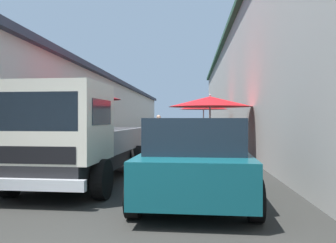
% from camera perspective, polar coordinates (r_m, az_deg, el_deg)
% --- Properties ---
extents(ground, '(90.00, 90.00, 0.00)m').
position_cam_1_polar(ground, '(16.36, -0.76, -4.54)').
color(ground, '#282826').
extents(building_left_whitewash, '(49.80, 7.50, 3.88)m').
position_cam_1_polar(building_left_whitewash, '(20.24, -19.98, 1.92)').
color(building_left_whitewash, beige).
rests_on(building_left_whitewash, ground).
extents(building_right_concrete, '(49.80, 7.50, 6.38)m').
position_cam_1_polar(building_right_concrete, '(19.38, 20.62, 5.69)').
color(building_right_concrete, gray).
rests_on(building_right_concrete, ground).
extents(fruit_stall_far_right, '(2.54, 2.54, 2.36)m').
position_cam_1_polar(fruit_stall_far_right, '(18.40, 5.82, 1.75)').
color(fruit_stall_far_right, '#9E9EA3').
rests_on(fruit_stall_far_right, ground).
extents(fruit_stall_far_left, '(2.85, 2.85, 2.27)m').
position_cam_1_polar(fruit_stall_far_left, '(12.03, 6.91, 2.27)').
color(fruit_stall_far_left, '#9E9EA3').
rests_on(fruit_stall_far_left, ground).
extents(fruit_stall_near_right, '(2.46, 2.46, 2.47)m').
position_cam_1_polar(fruit_stall_near_right, '(11.70, -13.77, 2.47)').
color(fruit_stall_near_right, '#9E9EA3').
rests_on(fruit_stall_near_right, ground).
extents(hatchback_car, '(3.98, 2.05, 1.45)m').
position_cam_1_polar(hatchback_car, '(6.28, 4.66, -5.95)').
color(hatchback_car, '#0F4C56').
rests_on(hatchback_car, ground).
extents(delivery_truck, '(5.00, 2.16, 2.08)m').
position_cam_1_polar(delivery_truck, '(7.26, -15.69, -2.70)').
color(delivery_truck, black).
rests_on(delivery_truck, ground).
extents(vendor_by_crates, '(0.62, 0.33, 1.62)m').
position_cam_1_polar(vendor_by_crates, '(18.49, -1.53, -1.05)').
color(vendor_by_crates, '#665B4C').
rests_on(vendor_by_crates, ground).
extents(parked_scooter, '(1.69, 0.45, 1.14)m').
position_cam_1_polar(parked_scooter, '(13.74, -11.73, -3.64)').
color(parked_scooter, black).
rests_on(parked_scooter, ground).
extents(plastic_stool, '(0.30, 0.30, 0.43)m').
position_cam_1_polar(plastic_stool, '(13.60, 5.46, -4.19)').
color(plastic_stool, '#194CB2').
rests_on(plastic_stool, ground).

